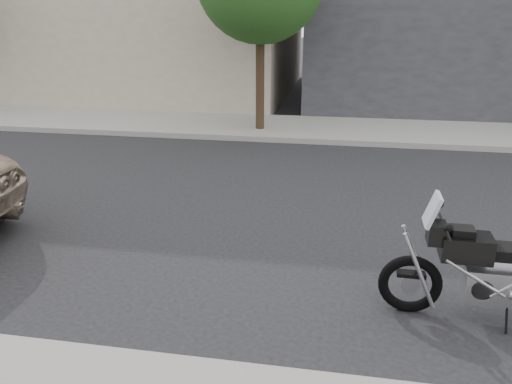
% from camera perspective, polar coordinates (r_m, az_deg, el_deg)
% --- Properties ---
extents(ground, '(120.00, 120.00, 0.00)m').
position_cam_1_polar(ground, '(8.55, 7.08, -3.06)').
color(ground, black).
rests_on(ground, ground).
extents(far_sidewalk, '(44.00, 3.00, 0.15)m').
position_cam_1_polar(far_sidewalk, '(14.73, 8.53, 7.07)').
color(far_sidewalk, gray).
rests_on(far_sidewalk, ground).
extents(motorcycle, '(2.34, 0.76, 1.48)m').
position_cam_1_polar(motorcycle, '(6.22, 26.36, -7.91)').
color(motorcycle, black).
rests_on(motorcycle, ground).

